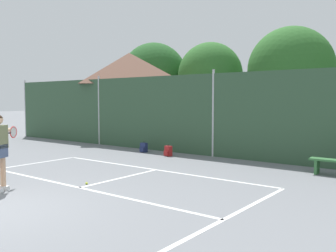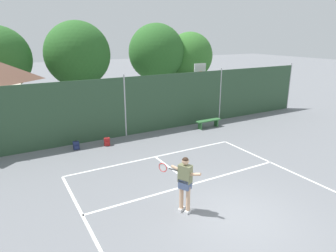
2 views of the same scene
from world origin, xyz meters
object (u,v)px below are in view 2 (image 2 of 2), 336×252
backpack_navy (76,146)px  basketball_hoop (199,82)px  tennis_player (185,180)px  courtside_bench (208,122)px  backpack_red (107,142)px  tennis_ball (184,180)px

backpack_navy → basketball_hoop: bearing=14.0°
tennis_player → backpack_navy: tennis_player is taller
basketball_hoop → tennis_player: size_ratio=1.91×
basketball_hoop → tennis_player: basketball_hoop is taller
tennis_player → courtside_bench: size_ratio=1.16×
backpack_navy → backpack_red: (1.47, -0.23, 0.00)m
tennis_ball → backpack_navy: 6.07m
tennis_player → tennis_ball: size_ratio=28.10×
tennis_player → backpack_red: (-0.18, 6.90, -0.92)m
basketball_hoop → backpack_navy: size_ratio=7.67×
basketball_hoop → courtside_bench: (-1.02, -2.47, -1.95)m
tennis_player → backpack_red: 6.97m
basketball_hoop → tennis_ball: 9.92m
basketball_hoop → tennis_ball: size_ratio=53.79×
tennis_player → courtside_bench: 9.17m
backpack_navy → backpack_red: size_ratio=1.00×
tennis_player → courtside_bench: bearing=48.4°
tennis_ball → backpack_red: bearing=104.0°
courtside_bench → tennis_player: bearing=-131.6°
basketball_hoop → tennis_player: bearing=-127.3°
backpack_red → backpack_navy: bearing=171.3°
basketball_hoop → backpack_red: basketball_hoop is taller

